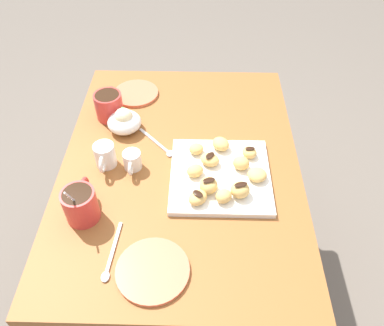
{
  "coord_description": "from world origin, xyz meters",
  "views": [
    {
      "loc": [
        -0.8,
        -0.05,
        1.53
      ],
      "look_at": [
        -0.02,
        -0.03,
        0.73
      ],
      "focal_mm": 36.35,
      "sensor_mm": 36.0,
      "label": 1
    }
  ],
  "objects": [
    {
      "name": "coffee_mug_red_left",
      "position": [
        -0.2,
        0.24,
        0.76
      ],
      "size": [
        0.13,
        0.09,
        0.14
      ],
      "color": "red",
      "rests_on": "dining_table"
    },
    {
      "name": "beignet_3",
      "position": [
        -0.03,
        -0.17,
        0.75
      ],
      "size": [
        0.06,
        0.06,
        0.04
      ],
      "primitive_type": "ellipsoid",
      "rotation": [
        0.0,
        0.0,
        1.07
      ],
      "color": "#E5B260",
      "rests_on": "pastry_plate_square"
    },
    {
      "name": "saucer_coral_left",
      "position": [
        -0.36,
        0.05,
        0.72
      ],
      "size": [
        0.17,
        0.17,
        0.01
      ],
      "primitive_type": "cylinder",
      "color": "#E5704C",
      "rests_on": "dining_table"
    },
    {
      "name": "cream_pitcher_white",
      "position": [
        -0.02,
        0.21,
        0.75
      ],
      "size": [
        0.1,
        0.06,
        0.07
      ],
      "color": "white",
      "rests_on": "dining_table"
    },
    {
      "name": "chocolate_drizzle_5",
      "position": [
        -0.02,
        -0.09,
        0.76
      ],
      "size": [
        0.04,
        0.03,
        0.0
      ],
      "primitive_type": "ellipsoid",
      "rotation": [
        0.0,
        0.0,
        5.63
      ],
      "color": "black",
      "rests_on": "beignet_5"
    },
    {
      "name": "beignet_2",
      "position": [
        0.02,
        -0.05,
        0.74
      ],
      "size": [
        0.05,
        0.05,
        0.03
      ],
      "primitive_type": "ellipsoid",
      "rotation": [
        0.0,
        0.0,
        3.39
      ],
      "color": "#E5B260",
      "rests_on": "pastry_plate_square"
    },
    {
      "name": "ground_plane",
      "position": [
        0.0,
        0.0,
        0.0
      ],
      "size": [
        8.0,
        8.0,
        0.0
      ],
      "primitive_type": "plane",
      "color": "#665B51"
    },
    {
      "name": "beignet_1",
      "position": [
        0.01,
        -0.2,
        0.74
      ],
      "size": [
        0.06,
        0.06,
        0.03
      ],
      "primitive_type": "ellipsoid",
      "rotation": [
        0.0,
        0.0,
        5.3
      ],
      "color": "#E5B260",
      "rests_on": "pastry_plate_square"
    },
    {
      "name": "pastry_plate_square",
      "position": [
        -0.06,
        -0.11,
        0.72
      ],
      "size": [
        0.28,
        0.28,
        0.02
      ],
      "primitive_type": "cube",
      "color": "white",
      "rests_on": "dining_table"
    },
    {
      "name": "loose_spoon_by_plate",
      "position": [
        -0.33,
        0.15,
        0.72
      ],
      "size": [
        0.16,
        0.03,
        0.01
      ],
      "color": "silver",
      "rests_on": "dining_table"
    },
    {
      "name": "ice_cream_bowl",
      "position": [
        0.14,
        0.18,
        0.75
      ],
      "size": [
        0.11,
        0.11,
        0.08
      ],
      "color": "white",
      "rests_on": "dining_table"
    },
    {
      "name": "chocolate_drizzle_1",
      "position": [
        0.01,
        -0.2,
        0.76
      ],
      "size": [
        0.02,
        0.03,
        0.0
      ],
      "primitive_type": "ellipsoid",
      "rotation": [
        0.0,
        0.0,
        4.84
      ],
      "color": "black",
      "rests_on": "beignet_1"
    },
    {
      "name": "chocolate_drizzle_8",
      "position": [
        -0.16,
        -0.05,
        0.76
      ],
      "size": [
        0.03,
        0.04,
        0.0
      ],
      "primitive_type": "ellipsoid",
      "rotation": [
        0.0,
        0.0,
        4.0
      ],
      "color": "black",
      "rests_on": "beignet_8"
    },
    {
      "name": "beignet_4",
      "position": [
        -0.12,
        -0.08,
        0.75
      ],
      "size": [
        0.06,
        0.05,
        0.04
      ],
      "primitive_type": "ellipsoid",
      "rotation": [
        0.0,
        0.0,
        4.64
      ],
      "color": "#E5B260",
      "rests_on": "pastry_plate_square"
    },
    {
      "name": "loose_spoon_near_saucer",
      "position": [
        0.07,
        0.07,
        0.72
      ],
      "size": [
        0.13,
        0.12,
        0.01
      ],
      "color": "silver",
      "rests_on": "dining_table"
    },
    {
      "name": "beignet_9",
      "position": [
        0.04,
        -0.12,
        0.75
      ],
      "size": [
        0.07,
        0.07,
        0.03
      ],
      "primitive_type": "ellipsoid",
      "rotation": [
        0.0,
        0.0,
        3.84
      ],
      "color": "#E5B260",
      "rests_on": "pastry_plate_square"
    },
    {
      "name": "beignet_0",
      "position": [
        -0.15,
        -0.12,
        0.74
      ],
      "size": [
        0.06,
        0.06,
        0.03
      ],
      "primitive_type": "ellipsoid",
      "rotation": [
        0.0,
        0.0,
        0.88
      ],
      "color": "#E5B260",
      "rests_on": "pastry_plate_square"
    },
    {
      "name": "chocolate_sauce_pitcher",
      "position": [
        -0.03,
        0.14,
        0.74
      ],
      "size": [
        0.09,
        0.05,
        0.06
      ],
      "color": "white",
      "rests_on": "dining_table"
    },
    {
      "name": "beignet_6",
      "position": [
        -0.13,
        -0.16,
        0.75
      ],
      "size": [
        0.07,
        0.07,
        0.04
      ],
      "primitive_type": "ellipsoid",
      "rotation": [
        0.0,
        0.0,
        2.2
      ],
      "color": "#E5B260",
      "rests_on": "pastry_plate_square"
    },
    {
      "name": "beignet_5",
      "position": [
        -0.02,
        -0.09,
        0.74
      ],
      "size": [
        0.07,
        0.07,
        0.03
      ],
      "primitive_type": "ellipsoid",
      "rotation": [
        0.0,
        0.0,
        5.74
      ],
      "color": "#E5B260",
      "rests_on": "pastry_plate_square"
    },
    {
      "name": "coffee_mug_red_right",
      "position": [
        0.21,
        0.24,
        0.76
      ],
      "size": [
        0.13,
        0.09,
        0.09
      ],
      "color": "red",
      "rests_on": "dining_table"
    },
    {
      "name": "beignet_10",
      "position": [
        -0.07,
        -0.21,
        0.74
      ],
      "size": [
        0.07,
        0.07,
        0.03
      ],
      "primitive_type": "ellipsoid",
      "rotation": [
        0.0,
        0.0,
        0.34
      ],
      "color": "#E5B260",
      "rests_on": "pastry_plate_square"
    },
    {
      "name": "dining_table",
      "position": [
        0.0,
        0.0,
        0.57
      ],
      "size": [
        0.96,
        0.7,
        0.71
      ],
      "color": "#935628",
      "rests_on": "ground_plane"
    },
    {
      "name": "chocolate_drizzle_4",
      "position": [
        -0.12,
        -0.08,
        0.77
      ],
      "size": [
        0.03,
        0.04,
        0.0
      ],
      "primitive_type": "ellipsoid",
      "rotation": [
        0.0,
        0.0,
        5.04
      ],
      "color": "black",
      "rests_on": "beignet_4"
    },
    {
      "name": "saucer_coral_right",
      "position": [
        0.33,
        0.17,
        0.72
      ],
      "size": [
        0.16,
        0.16,
        0.01
      ],
      "primitive_type": "cylinder",
      "color": "#E5704C",
      "rests_on": "dining_table"
    },
    {
      "name": "beignet_7",
      "position": [
        -0.07,
        -0.04,
        0.74
      ],
      "size": [
        0.06,
        0.06,
        0.03
      ],
      "primitive_type": "ellipsoid",
      "rotation": [
        0.0,
        0.0,
        2.1
      ],
      "color": "#E5B260",
      "rests_on": "pastry_plate_square"
    },
    {
      "name": "chocolate_drizzle_6",
      "position": [
        -0.13,
        -0.16,
        0.77
      ],
      "size": [
        0.03,
        0.04,
        0.0
      ],
      "primitive_type": "ellipsoid",
      "rotation": [
        0.0,
        0.0,
        1.88
      ],
      "color": "black",
      "rests_on": "beignet_6"
    },
    {
      "name": "beignet_8",
      "position": [
        -0.16,
        -0.05,
        0.74
      ],
      "size": [
        0.07,
        0.07,
        0.03
      ],
      "primitive_type": "ellipsoid",
      "rotation": [
        0.0,
        0.0,
        3.93
      ],
      "color": "#E5B260",
      "rests_on": "pastry_plate_square"
    }
  ]
}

